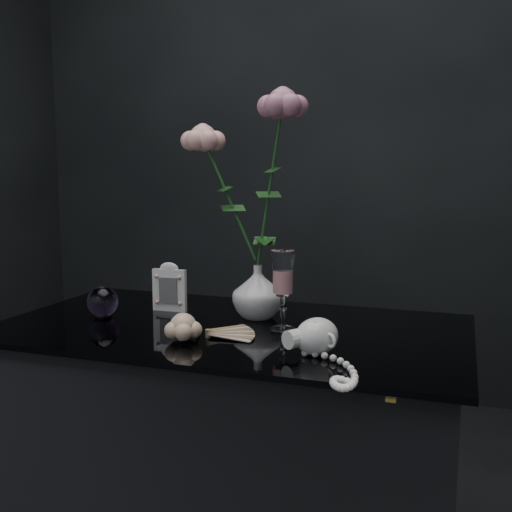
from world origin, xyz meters
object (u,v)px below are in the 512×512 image
at_px(vase, 258,292).
at_px(picture_frame, 170,287).
at_px(wine_glass, 283,291).
at_px(paperweight, 103,302).
at_px(loose_rose, 183,327).
at_px(pearl_jar, 317,335).

bearing_deg(vase, picture_frame, -179.45).
height_order(wine_glass, paperweight, wine_glass).
bearing_deg(loose_rose, picture_frame, 113.98).
distance_m(vase, picture_frame, 0.23).
bearing_deg(wine_glass, picture_frame, 164.91).
xyz_separation_m(vase, picture_frame, (-0.23, -0.00, -0.00)).
bearing_deg(picture_frame, pearl_jar, -29.82).
xyz_separation_m(vase, paperweight, (-0.36, -0.11, -0.03)).
bearing_deg(paperweight, pearl_jar, -12.13).
height_order(wine_glass, pearl_jar, wine_glass).
bearing_deg(wine_glass, pearl_jar, -51.96).
distance_m(wine_glass, picture_frame, 0.33).
xyz_separation_m(wine_glass, pearl_jar, (0.11, -0.14, -0.05)).
relative_size(wine_glass, paperweight, 2.39).
relative_size(vase, pearl_jar, 0.49).
bearing_deg(paperweight, loose_rose, -23.99).
relative_size(paperweight, loose_rose, 0.44).
distance_m(paperweight, pearl_jar, 0.57).
distance_m(picture_frame, paperweight, 0.17).
height_order(picture_frame, pearl_jar, picture_frame).
xyz_separation_m(paperweight, pearl_jar, (0.56, -0.12, 0.00)).
bearing_deg(vase, paperweight, -162.69).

